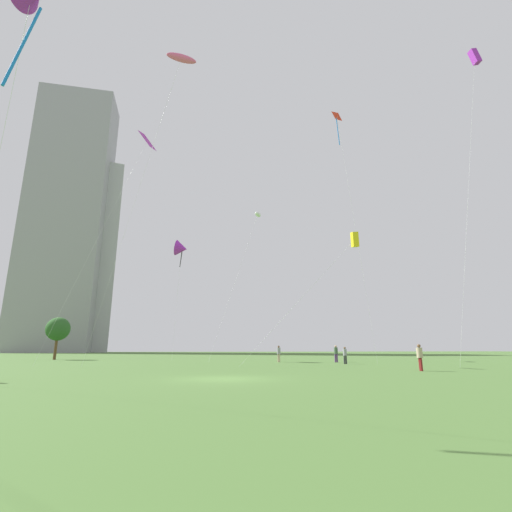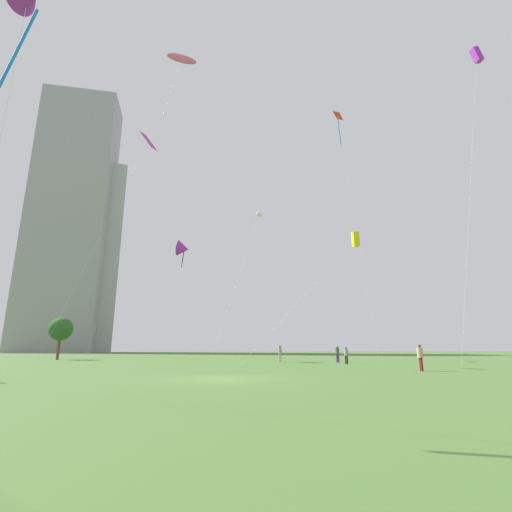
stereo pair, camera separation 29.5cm
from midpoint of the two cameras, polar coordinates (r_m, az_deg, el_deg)
ground at (r=19.87m, az=-5.27°, el=-18.27°), size 280.00×280.00×0.00m
person_standing_1 at (r=28.60m, az=23.56°, el=-13.81°), size 0.40×0.40×1.78m
person_standing_2 at (r=42.63m, az=3.30°, el=-14.58°), size 0.39×0.39×1.78m
person_standing_3 at (r=42.93m, az=11.97°, el=-14.28°), size 0.40×0.40×1.82m
person_standing_4 at (r=38.68m, az=13.28°, el=-14.43°), size 0.36×0.36×1.64m
kite_flying_0 at (r=53.03m, az=30.39°, el=24.81°), size 9.10×2.66×34.16m
kite_flying_2 at (r=56.55m, az=0.13°, el=6.39°), size 8.00×9.12×21.75m
kite_flying_4 at (r=39.31m, az=-11.65°, el=27.56°), size 8.12×3.81×28.07m
kite_flying_5 at (r=50.64m, az=12.29°, el=19.33°), size 2.25×2.98×30.56m
kite_flying_6 at (r=34.71m, az=14.64°, el=2.41°), size 10.45×2.81×11.79m
kite_flying_7 at (r=49.61m, az=-16.53°, el=16.55°), size 8.37×6.98×27.38m
kite_flying_8 at (r=50.52m, az=-11.53°, el=1.13°), size 2.10×3.16×15.56m
park_tree_0 at (r=57.92m, az=-28.25°, el=-9.86°), size 3.10×3.10×5.59m
distant_highrise_0 at (r=152.02m, az=-27.06°, el=5.53°), size 26.44×17.17×96.40m
distant_highrise_1 at (r=153.70m, az=-23.90°, el=0.06°), size 19.83×20.84×71.04m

